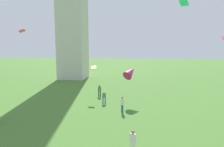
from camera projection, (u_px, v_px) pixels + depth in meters
person_0 at (104, 97)px, 26.38m from camera, size 0.46×0.45×1.57m
person_1 at (100, 90)px, 29.98m from camera, size 0.51×0.48×1.72m
person_3 at (133, 141)px, 13.77m from camera, size 0.46×0.53×1.76m
person_4 at (122, 103)px, 22.76m from camera, size 0.39×0.55×1.81m
kite_flying_0 at (184, 3)px, 27.44m from camera, size 1.57×1.77×0.63m
kite_flying_3 at (131, 72)px, 26.95m from camera, size 2.32×2.57×2.04m
kite_flying_4 at (94, 67)px, 29.00m from camera, size 1.05×1.21×0.52m
kite_flying_5 at (22, 31)px, 30.19m from camera, size 1.01×0.89×0.67m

